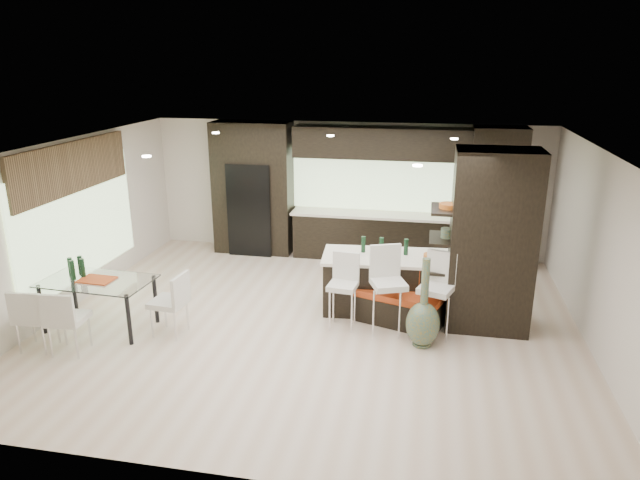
% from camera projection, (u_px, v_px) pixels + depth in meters
% --- Properties ---
extents(ground, '(8.00, 8.00, 0.00)m').
position_uv_depth(ground, '(313.00, 322.00, 8.83)').
color(ground, beige).
rests_on(ground, ground).
extents(back_wall, '(8.00, 0.02, 2.70)m').
position_uv_depth(back_wall, '(347.00, 188.00, 11.69)').
color(back_wall, silver).
rests_on(back_wall, ground).
extents(left_wall, '(0.02, 7.00, 2.70)m').
position_uv_depth(left_wall, '(69.00, 225.00, 9.15)').
color(left_wall, silver).
rests_on(left_wall, ground).
extents(right_wall, '(0.02, 7.00, 2.70)m').
position_uv_depth(right_wall, '(602.00, 256.00, 7.69)').
color(right_wall, silver).
rests_on(right_wall, ground).
extents(ceiling, '(8.00, 7.00, 0.02)m').
position_uv_depth(ceiling, '(312.00, 148.00, 8.01)').
color(ceiling, white).
rests_on(ceiling, ground).
extents(window_left, '(0.04, 3.20, 1.90)m').
position_uv_depth(window_left, '(78.00, 222.00, 9.33)').
color(window_left, '#B2D199').
rests_on(window_left, left_wall).
extents(window_back, '(3.40, 0.04, 1.20)m').
position_uv_depth(window_back, '(376.00, 180.00, 11.49)').
color(window_back, '#B2D199').
rests_on(window_back, back_wall).
extents(stone_accent, '(0.08, 3.00, 0.80)m').
position_uv_depth(stone_accent, '(73.00, 167.00, 9.05)').
color(stone_accent, brown).
rests_on(stone_accent, left_wall).
extents(ceiling_spots, '(4.00, 3.00, 0.02)m').
position_uv_depth(ceiling_spots, '(315.00, 147.00, 8.25)').
color(ceiling_spots, white).
rests_on(ceiling_spots, ceiling).
extents(back_cabinetry, '(6.80, 0.68, 2.70)m').
position_uv_depth(back_cabinetry, '(369.00, 193.00, 11.29)').
color(back_cabinetry, black).
rests_on(back_cabinetry, ground).
extents(refrigerator, '(0.90, 0.68, 1.90)m').
position_uv_depth(refrigerator, '(253.00, 207.00, 11.81)').
color(refrigerator, black).
rests_on(refrigerator, ground).
extents(partition_column, '(1.20, 0.80, 2.70)m').
position_uv_depth(partition_column, '(492.00, 241.00, 8.32)').
color(partition_column, black).
rests_on(partition_column, ground).
extents(kitchen_island, '(2.28, 1.13, 0.92)m').
position_uv_depth(kitchen_island, '(392.00, 283.00, 9.14)').
color(kitchen_island, black).
rests_on(kitchen_island, ground).
extents(stool_left, '(0.45, 0.45, 0.93)m').
position_uv_depth(stool_left, '(343.00, 299.00, 8.54)').
color(stool_left, silver).
rests_on(stool_left, ground).
extents(stool_mid, '(0.60, 0.60, 1.06)m').
position_uv_depth(stool_mid, '(388.00, 299.00, 8.37)').
color(stool_mid, silver).
rests_on(stool_mid, ground).
extents(stool_right, '(0.57, 0.57, 1.02)m').
position_uv_depth(stool_right, '(435.00, 304.00, 8.26)').
color(stool_right, silver).
rests_on(stool_right, ground).
extents(bench, '(1.42, 0.90, 0.51)m').
position_uv_depth(bench, '(398.00, 308.00, 8.73)').
color(bench, black).
rests_on(bench, ground).
extents(floor_vase, '(0.57, 0.57, 1.31)m').
position_uv_depth(floor_vase, '(424.00, 303.00, 7.93)').
color(floor_vase, '#4D5D42').
rests_on(floor_vase, ground).
extents(dining_table, '(1.64, 0.98, 0.77)m').
position_uv_depth(dining_table, '(100.00, 304.00, 8.55)').
color(dining_table, white).
rests_on(dining_table, ground).
extents(chair_near, '(0.51, 0.51, 0.88)m').
position_uv_depth(chair_near, '(69.00, 323.00, 7.81)').
color(chair_near, silver).
rests_on(chair_near, ground).
extents(chair_far, '(0.51, 0.51, 0.86)m').
position_uv_depth(chair_far, '(36.00, 321.00, 7.91)').
color(chair_far, silver).
rests_on(chair_far, ground).
extents(chair_end, '(0.52, 0.52, 0.88)m').
position_uv_depth(chair_end, '(169.00, 307.00, 8.33)').
color(chair_end, silver).
rests_on(chair_end, ground).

